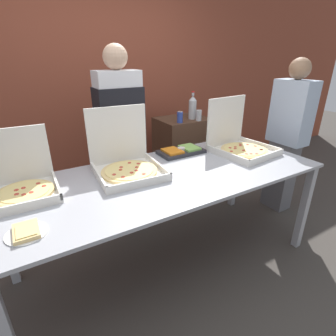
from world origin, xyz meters
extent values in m
plane|color=#423D38|center=(0.00, 0.00, 0.00)|extent=(16.00, 16.00, 0.00)
cube|color=brown|center=(0.00, 1.70, 1.40)|extent=(10.00, 0.06, 2.80)
cube|color=#A8AAB2|center=(0.00, 0.00, 0.84)|extent=(2.43, 0.98, 0.02)
cube|color=#A8AAB2|center=(1.17, -0.44, 0.41)|extent=(0.06, 0.06, 0.83)
cube|color=#A8AAB2|center=(-1.17, 0.44, 0.41)|extent=(0.06, 0.06, 0.83)
cube|color=#A8AAB2|center=(1.17, 0.44, 0.41)|extent=(0.06, 0.06, 0.83)
cube|color=silver|center=(0.84, 0.04, 0.86)|extent=(0.53, 0.53, 0.02)
cube|color=silver|center=(0.86, -0.19, 0.89)|extent=(0.48, 0.06, 0.04)
cube|color=silver|center=(0.61, 0.01, 0.89)|extent=(0.06, 0.48, 0.04)
cube|color=silver|center=(1.07, 0.06, 0.89)|extent=(0.06, 0.48, 0.04)
cube|color=silver|center=(0.81, 0.29, 1.10)|extent=(0.48, 0.06, 0.46)
cylinder|color=#E5C17A|center=(0.84, 0.04, 0.88)|extent=(0.42, 0.42, 0.02)
cylinder|color=#F4D67F|center=(0.84, 0.04, 0.89)|extent=(0.36, 0.36, 0.00)
cylinder|color=#C13D2D|center=(0.98, 0.04, 0.90)|extent=(0.03, 0.03, 0.00)
cylinder|color=#C13D2D|center=(0.95, 0.11, 0.90)|extent=(0.03, 0.03, 0.00)
cylinder|color=#C13D2D|center=(0.90, 0.16, 0.90)|extent=(0.03, 0.03, 0.00)
cylinder|color=#C13D2D|center=(0.87, 0.12, 0.90)|extent=(0.03, 0.03, 0.00)
cylinder|color=#C13D2D|center=(0.80, 0.12, 0.90)|extent=(0.03, 0.03, 0.00)
cylinder|color=#C13D2D|center=(0.74, 0.12, 0.90)|extent=(0.03, 0.03, 0.00)
cylinder|color=#C13D2D|center=(0.77, 0.09, 0.90)|extent=(0.03, 0.03, 0.00)
cylinder|color=#C13D2D|center=(0.69, 0.05, 0.90)|extent=(0.03, 0.03, 0.00)
cylinder|color=#C13D2D|center=(0.80, 0.01, 0.90)|extent=(0.03, 0.03, 0.00)
cylinder|color=#C13D2D|center=(0.75, -0.07, 0.90)|extent=(0.03, 0.03, 0.00)
cylinder|color=#C13D2D|center=(0.79, -0.09, 0.90)|extent=(0.03, 0.03, 0.00)
cylinder|color=#C13D2D|center=(0.83, -0.11, 0.90)|extent=(0.03, 0.03, 0.00)
cylinder|color=#C13D2D|center=(0.95, -0.06, 0.90)|extent=(0.03, 0.03, 0.00)
cylinder|color=#C13D2D|center=(0.95, -0.05, 0.90)|extent=(0.03, 0.03, 0.00)
cube|color=silver|center=(-0.96, 0.17, 0.86)|extent=(0.41, 0.41, 0.02)
cube|color=silver|center=(-0.96, -0.02, 0.89)|extent=(0.40, 0.03, 0.04)
cube|color=silver|center=(-0.77, 0.16, 0.89)|extent=(0.03, 0.40, 0.04)
cube|color=silver|center=(-0.95, 0.38, 1.07)|extent=(0.40, 0.03, 0.38)
cylinder|color=#E5C17A|center=(-0.96, 0.17, 0.88)|extent=(0.35, 0.35, 0.02)
cylinder|color=#F4D67F|center=(-0.96, 0.17, 0.89)|extent=(0.31, 0.31, 0.00)
cylinder|color=#C13D2D|center=(-0.84, 0.18, 0.90)|extent=(0.03, 0.03, 0.00)
cylinder|color=#C13D2D|center=(-0.87, 0.24, 0.90)|extent=(0.03, 0.03, 0.00)
cylinder|color=#C13D2D|center=(-0.96, 0.21, 0.90)|extent=(0.03, 0.03, 0.00)
cylinder|color=#C13D2D|center=(-1.00, 0.20, 0.90)|extent=(0.03, 0.03, 0.00)
cylinder|color=#C13D2D|center=(-1.00, 0.14, 0.90)|extent=(0.03, 0.03, 0.00)
cylinder|color=#C13D2D|center=(-0.96, 0.12, 0.90)|extent=(0.03, 0.03, 0.00)
cylinder|color=#C13D2D|center=(-0.92, 0.12, 0.90)|extent=(0.03, 0.03, 0.00)
cube|color=silver|center=(-0.26, 0.14, 0.86)|extent=(0.51, 0.51, 0.02)
cube|color=silver|center=(-0.27, -0.09, 0.89)|extent=(0.48, 0.05, 0.04)
cube|color=silver|center=(-0.49, 0.15, 0.89)|extent=(0.05, 0.48, 0.04)
cube|color=silver|center=(-0.03, 0.12, 0.89)|extent=(0.05, 0.48, 0.04)
cube|color=silver|center=(-0.24, 0.38, 1.10)|extent=(0.48, 0.05, 0.45)
cylinder|color=#E5C17A|center=(-0.26, 0.14, 0.88)|extent=(0.42, 0.42, 0.02)
cylinder|color=#F4D67F|center=(-0.26, 0.14, 0.89)|extent=(0.36, 0.36, 0.00)
cylinder|color=#C13D2D|center=(-0.19, 0.15, 0.90)|extent=(0.03, 0.03, 0.00)
cylinder|color=#C13D2D|center=(-0.15, 0.21, 0.90)|extent=(0.03, 0.03, 0.00)
cylinder|color=#C13D2D|center=(-0.20, 0.26, 0.90)|extent=(0.03, 0.03, 0.00)
cylinder|color=#C13D2D|center=(-0.29, 0.21, 0.90)|extent=(0.03, 0.03, 0.00)
cylinder|color=#C13D2D|center=(-0.31, 0.17, 0.90)|extent=(0.03, 0.03, 0.00)
cylinder|color=#C13D2D|center=(-0.38, 0.11, 0.90)|extent=(0.03, 0.03, 0.00)
cylinder|color=#C13D2D|center=(-0.35, 0.04, 0.90)|extent=(0.03, 0.03, 0.00)
cylinder|color=#C13D2D|center=(-0.26, 0.08, 0.90)|extent=(0.03, 0.03, 0.00)
cylinder|color=#C13D2D|center=(-0.20, 0.01, 0.90)|extent=(0.03, 0.03, 0.00)
cylinder|color=#C13D2D|center=(-0.22, 0.10, 0.90)|extent=(0.03, 0.03, 0.00)
cylinder|color=white|center=(-0.98, -0.26, 0.86)|extent=(0.21, 0.21, 0.01)
cube|color=#E5C17A|center=(-0.98, -0.26, 0.87)|extent=(0.12, 0.17, 0.02)
cube|color=#F4D67F|center=(-0.98, -0.27, 0.88)|extent=(0.09, 0.12, 0.01)
cube|color=#28282D|center=(0.34, 0.33, 0.87)|extent=(0.42, 0.23, 0.03)
cube|color=orange|center=(0.25, 0.33, 0.89)|extent=(0.15, 0.18, 0.02)
cube|color=#8CC65B|center=(0.43, 0.33, 0.89)|extent=(0.15, 0.18, 0.02)
cylinder|color=white|center=(0.34, 0.33, 0.90)|extent=(0.07, 0.07, 0.02)
cube|color=#4C3323|center=(0.85, 1.07, 0.49)|extent=(0.61, 0.49, 0.98)
cylinder|color=#B7BCC1|center=(0.93, 0.99, 1.09)|extent=(0.09, 0.09, 0.21)
cone|color=#B7BCC1|center=(0.93, 0.99, 1.22)|extent=(0.09, 0.09, 0.06)
cylinder|color=#B7BCC1|center=(0.93, 0.99, 1.27)|extent=(0.03, 0.03, 0.04)
cylinder|color=red|center=(0.93, 0.99, 1.29)|extent=(0.04, 0.04, 0.01)
cylinder|color=silver|center=(0.93, 0.87, 1.04)|extent=(0.07, 0.07, 0.12)
cylinder|color=silver|center=(0.93, 0.87, 1.10)|extent=(0.06, 0.06, 0.00)
cylinder|color=#334CB2|center=(0.69, 0.90, 1.04)|extent=(0.07, 0.07, 0.12)
cylinder|color=silver|center=(0.69, 0.90, 1.10)|extent=(0.06, 0.06, 0.00)
cube|color=#473D33|center=(-0.06, 0.78, 0.43)|extent=(0.28, 0.20, 0.85)
cube|color=white|center=(-0.06, 0.78, 1.21)|extent=(0.40, 0.22, 0.71)
cube|color=black|center=(-0.06, 0.78, 1.15)|extent=(0.42, 0.24, 0.54)
sphere|color=#D8AD8C|center=(-0.06, 0.78, 1.67)|extent=(0.22, 0.22, 0.22)
cube|color=slate|center=(1.61, 0.15, 0.40)|extent=(0.20, 0.28, 0.80)
cube|color=silver|center=(1.61, 0.15, 1.13)|extent=(0.22, 0.40, 0.66)
sphere|color=#9E7556|center=(1.61, 0.15, 1.56)|extent=(0.21, 0.21, 0.21)
camera|label=1|loc=(-0.92, -1.55, 1.68)|focal=28.00mm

